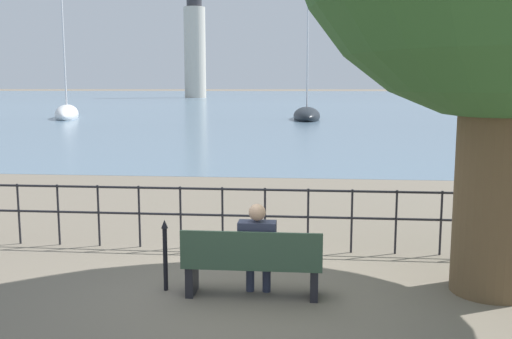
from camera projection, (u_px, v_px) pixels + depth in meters
ground_plane at (252, 295)px, 7.43m from camera, size 1000.00×1000.00×0.00m
harbor_water at (308, 96)px, 164.61m from camera, size 600.00×300.00×0.01m
park_bench at (252, 265)px, 7.30m from camera, size 1.79×0.45×0.90m
seated_person_left at (257, 245)px, 7.33m from camera, size 0.49×0.35×1.22m
promenade_railing at (265, 209)px, 9.36m from camera, size 15.60×0.04×1.05m
closed_umbrella at (165, 251)px, 7.53m from camera, size 0.09×0.09×0.97m
sailboat_0 at (67, 114)px, 48.20m from camera, size 4.29×8.07×10.90m
sailboat_1 at (307, 115)px, 46.73m from camera, size 2.39×8.31×9.44m
harbor_lighthouse at (195, 47)px, 131.66m from camera, size 4.96×4.96×25.12m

